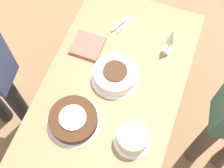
# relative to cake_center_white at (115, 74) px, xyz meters

# --- Properties ---
(ground_plane) EXTENTS (12.00, 12.00, 0.00)m
(ground_plane) POSITION_rel_cake_center_white_xyz_m (0.07, 0.01, -0.81)
(ground_plane) COLOR #8E6B47
(dining_table) EXTENTS (1.52, 0.87, 0.77)m
(dining_table) POSITION_rel_cake_center_white_xyz_m (0.07, 0.01, -0.16)
(dining_table) COLOR #9E754C
(dining_table) RESTS_ON ground_plane
(cake_center_white) EXTENTS (0.32, 0.32, 0.10)m
(cake_center_white) POSITION_rel_cake_center_white_xyz_m (0.00, 0.00, 0.00)
(cake_center_white) COLOR white
(cake_center_white) RESTS_ON dining_table
(cake_front_chocolate) EXTENTS (0.33, 0.33, 0.08)m
(cake_front_chocolate) POSITION_rel_cake_center_white_xyz_m (0.37, -0.13, -0.01)
(cake_front_chocolate) COLOR white
(cake_front_chocolate) RESTS_ON dining_table
(cake_back_decorated) EXTENTS (0.22, 0.22, 0.12)m
(cake_back_decorated) POSITION_rel_cake_center_white_xyz_m (0.36, 0.24, 0.01)
(cake_back_decorated) COLOR white
(cake_back_decorated) RESTS_ON dining_table
(wine_glass_extra) EXTENTS (0.07, 0.07, 0.23)m
(wine_glass_extra) POSITION_rel_cake_center_white_xyz_m (-0.31, 0.26, 0.11)
(wine_glass_extra) COLOR silver
(wine_glass_extra) RESTS_ON dining_table
(fork_pile) EXTENTS (0.20, 0.13, 0.01)m
(fork_pile) POSITION_rel_cake_center_white_xyz_m (-0.41, -0.09, -0.04)
(fork_pile) COLOR silver
(fork_pile) RESTS_ON dining_table
(napkin_stack) EXTENTS (0.19, 0.20, 0.03)m
(napkin_stack) POSITION_rel_cake_center_white_xyz_m (-0.16, -0.26, -0.03)
(napkin_stack) COLOR #B75B4C
(napkin_stack) RESTS_ON dining_table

